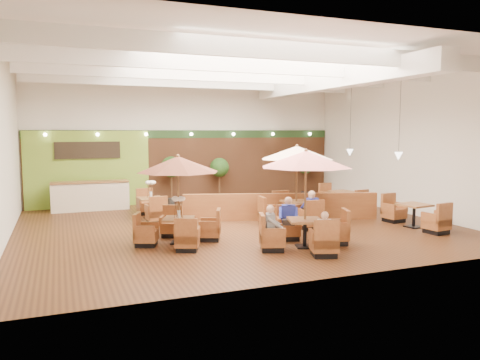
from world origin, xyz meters
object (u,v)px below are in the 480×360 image
table_5 (342,201)px  topiary_2 (305,166)px  diner_4 (311,207)px  table_2 (295,167)px  diner_2 (272,223)px  topiary_1 (219,169)px  diner_1 (288,214)px  table_3 (151,205)px  diner_0 (324,228)px  table_0 (178,183)px  table_4 (414,216)px  booth_divider (281,207)px  diner_3 (311,206)px  service_counter (90,196)px  table_1 (306,181)px  topiary_0 (171,169)px

table_5 → topiary_2: bearing=75.4°
table_5 → diner_4: bearing=-145.4°
table_2 → diner_2: 3.94m
topiary_1 → diner_2: bearing=-99.6°
topiary_2 → table_5: bearing=-96.5°
diner_1 → diner_2: (-0.99, -0.99, -0.01)m
topiary_1 → diner_4: 6.79m
table_3 → topiary_1: topiary_1 is taller
diner_0 → table_0: bearing=162.0°
topiary_2 → diner_2: size_ratio=2.59×
table_4 → topiary_2: bearing=81.3°
booth_divider → table_2: 1.69m
diner_0 → diner_3: (1.33, 2.99, 0.04)m
booth_divider → table_3: size_ratio=2.64×
table_2 → table_3: table_2 is taller
table_4 → diner_4: diner_4 is taller
table_2 → table_3: (-4.42, 2.78, -1.47)m
table_3 → diner_0: 7.48m
table_5 → topiary_1: 5.62m
table_5 → service_counter: bearing=150.7°
table_1 → diner_1: (-0.00, 0.99, -1.08)m
diner_4 → table_1: bearing=-111.0°
table_2 → diner_3: table_2 is taller
topiary_0 → topiary_1: (2.19, 0.00, -0.08)m
table_0 → topiary_2: table_0 is taller
table_4 → topiary_1: topiary_1 is taller
table_4 → diner_4: (-3.37, 0.94, 0.36)m
diner_3 → diner_1: bearing=-135.5°
topiary_1 → diner_3: bearing=-82.7°
table_4 → table_0: bearing=167.4°
table_5 → diner_4: size_ratio=3.60×
diner_0 → topiary_1: bearing=110.3°
booth_divider → table_2: table_2 is taller
topiary_2 → diner_4: 7.60m
booth_divider → topiary_1: topiary_1 is taller
table_0 → table_4: 7.96m
diner_4 → table_5: bearing=55.4°
table_1 → diner_2: 1.48m
topiary_0 → diner_2: 8.76m
service_counter → topiary_2: topiary_2 is taller
table_3 → diner_1: size_ratio=3.29×
booth_divider → diner_1: diner_1 is taller
topiary_0 → topiary_1: bearing=0.0°
table_2 → table_5: size_ratio=1.02×
table_3 → diner_1: table_3 is taller
table_4 → diner_2: 5.80m
diner_3 → diner_4: diner_3 is taller
table_0 → table_3: 4.23m
table_4 → topiary_0: (-6.42, 7.64, 1.19)m
topiary_2 → diner_0: bearing=-116.5°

